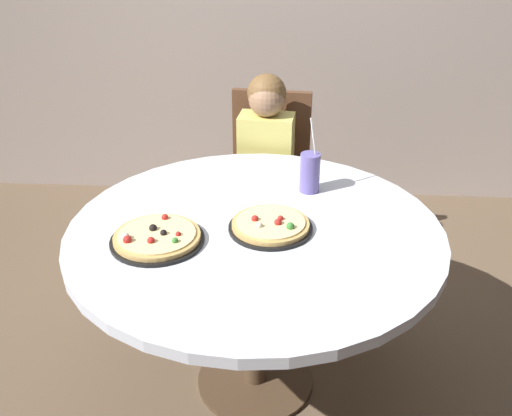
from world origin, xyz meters
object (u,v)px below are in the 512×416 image
Objects in this scene: pizza_veggie at (157,238)px; soda_cup at (310,172)px; dining_table at (255,247)px; chair_wooden at (269,175)px; diner_child at (264,199)px; pizza_cheese at (271,225)px.

soda_cup is (0.53, 0.43, 0.06)m from pizza_veggie.
soda_cup is at bearing 39.10° from pizza_veggie.
soda_cup is (0.20, 0.30, 0.17)m from dining_table.
dining_table is 0.40m from soda_cup.
soda_cup reaches higher than dining_table.
chair_wooden reaches higher than pizza_veggie.
dining_table is at bearing -89.44° from diner_child.
pizza_cheese is (0.05, -0.93, 0.24)m from chair_wooden.
pizza_cheese is 0.98× the size of soda_cup.
soda_cup is (0.19, -0.61, 0.30)m from chair_wooden.
chair_wooden is 3.09× the size of soda_cup.
chair_wooden is at bearing 89.46° from dining_table.
pizza_veggie is (-0.32, -0.86, 0.28)m from diner_child.
pizza_veggie is (-0.34, -1.04, 0.24)m from chair_wooden.
pizza_veggie is at bearing -110.56° from diner_child.
pizza_cheese is (0.06, -0.01, 0.10)m from dining_table.
pizza_cheese is at bearing -85.16° from diner_child.
chair_wooden is 3.16× the size of pizza_cheese.
dining_table is 4.17× the size of pizza_veggie.
dining_table is 1.25× the size of diner_child.
pizza_veggie is (-0.33, -0.12, 0.10)m from dining_table.
dining_table is 1.42× the size of chair_wooden.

